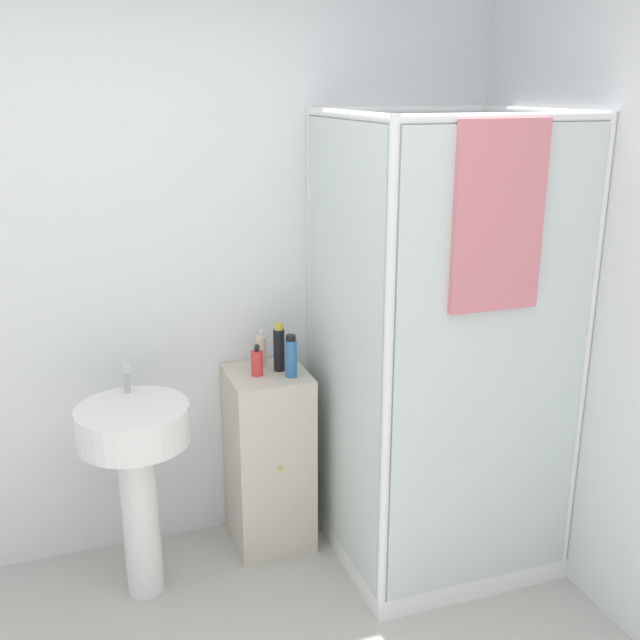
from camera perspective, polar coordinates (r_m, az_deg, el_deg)
name	(u,v)px	position (r m, az deg, el deg)	size (l,w,h in m)	color
wall_back	(132,281)	(3.30, -14.14, 2.90)	(6.40, 0.06, 2.50)	silver
shower_enclosure	(429,446)	(3.35, 8.30, -9.51)	(0.89, 0.92, 1.96)	white
vanity_cabinet	(269,458)	(3.48, -3.90, -10.47)	(0.35, 0.38, 0.84)	beige
sink	(136,458)	(3.14, -13.85, -10.14)	(0.45, 0.45, 0.98)	white
soap_dispenser	(257,363)	(3.26, -4.83, -3.25)	(0.05, 0.05, 0.14)	red
shampoo_bottle_tall_black	(279,348)	(3.29, -3.14, -2.15)	(0.05, 0.05, 0.21)	black
shampoo_bottle_blue	(291,357)	(3.22, -2.23, -2.80)	(0.05, 0.05, 0.19)	#2D66A3
lotion_bottle_white	(261,351)	(3.36, -4.51, -2.35)	(0.05, 0.05, 0.17)	beige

